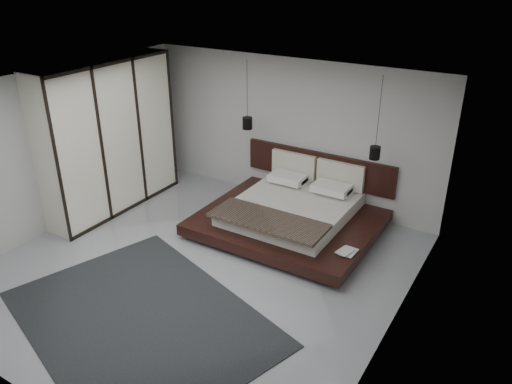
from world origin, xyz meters
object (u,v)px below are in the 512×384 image
Objects in this scene: lattice_screen at (155,120)px; pendant_right at (375,153)px; bed at (292,213)px; rug at (141,318)px; wardrobe at (109,137)px; pendant_left at (247,123)px.

lattice_screen is 4.84m from pendant_right.
bed reaches higher than rug.
lattice_screen is at bearing 171.32° from bed.
lattice_screen is 0.87× the size of bed.
wardrobe is (-3.35, -0.98, 1.11)m from bed.
pendant_left is 4.17m from rug.
pendant_left is at bearing -1.35° from lattice_screen.
bed is (3.60, -0.55, -1.00)m from lattice_screen.
lattice_screen is at bearing 179.34° from pendant_right.
lattice_screen is at bearing 128.31° from rug.
pendant_right is 4.82m from wardrobe.
wardrobe is 0.79× the size of rug.
pendant_right is at bearing 21.82° from bed.
pendant_right is at bearing 0.00° from pendant_left.
bed is at bearing 80.15° from rug.
wardrobe is at bearing -162.23° from pendant_right.
bed is at bearing -8.68° from lattice_screen.
pendant_right is 4.46m from rug.
wardrobe is at bearing -80.64° from lattice_screen.
rug is at bearing -115.52° from pendant_right.
wardrobe is (0.25, -1.53, 0.11)m from lattice_screen.
wardrobe reaches higher than bed.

